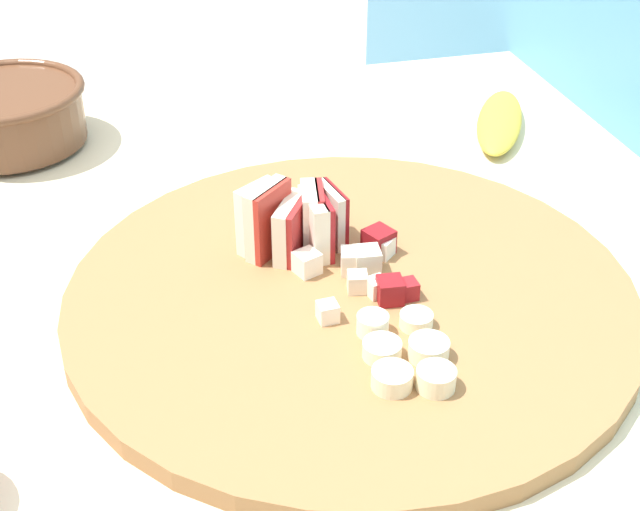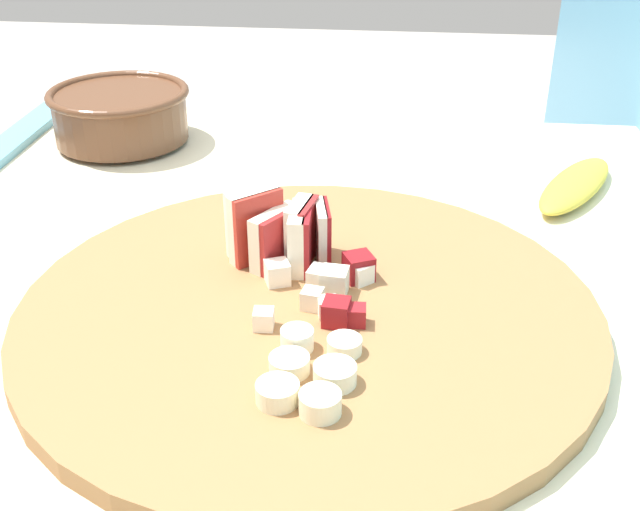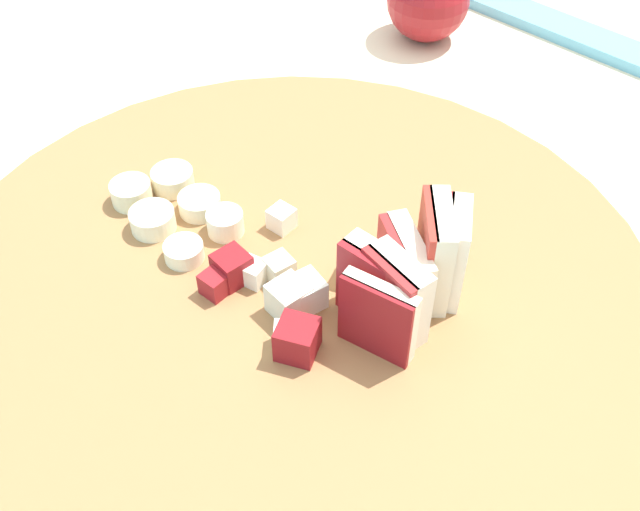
# 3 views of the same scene
# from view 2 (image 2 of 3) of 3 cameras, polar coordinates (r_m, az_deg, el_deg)

# --- Properties ---
(cutting_board) EXTENTS (0.46, 0.46, 0.02)m
(cutting_board) POSITION_cam_2_polar(r_m,az_deg,el_deg) (0.63, -0.83, -4.12)
(cutting_board) COLOR olive
(cutting_board) RESTS_ON tiled_countertop
(apple_wedge_fan) EXTENTS (0.06, 0.09, 0.06)m
(apple_wedge_fan) POSITION_cam_2_polar(r_m,az_deg,el_deg) (0.67, -2.75, 1.70)
(apple_wedge_fan) COLOR maroon
(apple_wedge_fan) RESTS_ON cutting_board
(apple_dice_pile) EXTENTS (0.10, 0.09, 0.02)m
(apple_dice_pile) POSITION_cam_2_polar(r_m,az_deg,el_deg) (0.63, 0.66, -2.27)
(apple_dice_pile) COLOR white
(apple_dice_pile) RESTS_ON cutting_board
(banana_slice_rows) EXTENTS (0.09, 0.07, 0.02)m
(banana_slice_rows) POSITION_cam_2_polar(r_m,az_deg,el_deg) (0.54, -0.75, -8.42)
(banana_slice_rows) COLOR white
(banana_slice_rows) RESTS_ON cutting_board
(ceramic_bowl) EXTENTS (0.17, 0.17, 0.07)m
(ceramic_bowl) POSITION_cam_2_polar(r_m,az_deg,el_deg) (1.00, -14.19, 9.92)
(ceramic_bowl) COLOR brown
(ceramic_bowl) RESTS_ON tiled_countertop
(banana_peel) EXTENTS (0.17, 0.12, 0.02)m
(banana_peel) POSITION_cam_2_polar(r_m,az_deg,el_deg) (0.88, 17.92, 4.86)
(banana_peel) COLOR gold
(banana_peel) RESTS_ON tiled_countertop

